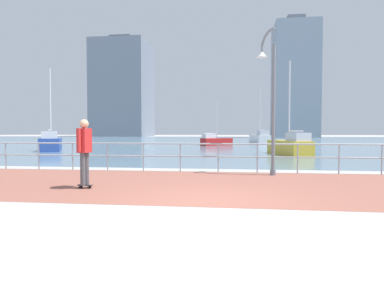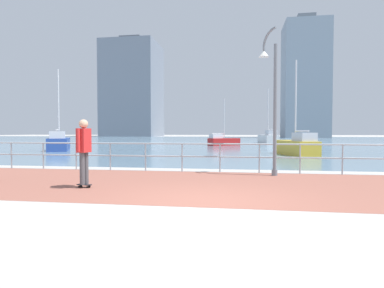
{
  "view_description": "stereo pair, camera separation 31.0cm",
  "coord_description": "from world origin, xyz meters",
  "px_view_note": "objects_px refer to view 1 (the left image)",
  "views": [
    {
      "loc": [
        0.47,
        -6.67,
        1.47
      ],
      "look_at": [
        -0.72,
        3.02,
        1.1
      ],
      "focal_mm": 30.1,
      "sensor_mm": 36.0,
      "label": 1
    },
    {
      "loc": [
        0.77,
        -6.63,
        1.47
      ],
      "look_at": [
        -0.72,
        3.02,
        1.1
      ],
      "focal_mm": 30.1,
      "sensor_mm": 36.0,
      "label": 2
    }
  ],
  "objects_px": {
    "skateboarder": "(84,147)",
    "lamppost": "(270,94)",
    "sailboat_navy": "(290,146)",
    "sailboat_ivory": "(51,143)",
    "sailboat_yellow": "(260,138)",
    "sailboat_blue": "(216,141)"
  },
  "relations": [
    {
      "from": "skateboarder",
      "to": "sailboat_ivory",
      "type": "xyz_separation_m",
      "value": [
        -10.23,
        15.65,
        -0.47
      ]
    },
    {
      "from": "sailboat_yellow",
      "to": "sailboat_navy",
      "type": "xyz_separation_m",
      "value": [
        0.03,
        -21.31,
        -0.1
      ]
    },
    {
      "from": "sailboat_yellow",
      "to": "sailboat_navy",
      "type": "relative_size",
      "value": 1.18
    },
    {
      "from": "sailboat_blue",
      "to": "sailboat_ivory",
      "type": "bearing_deg",
      "value": -136.79
    },
    {
      "from": "sailboat_yellow",
      "to": "sailboat_blue",
      "type": "relative_size",
      "value": 1.38
    },
    {
      "from": "skateboarder",
      "to": "sailboat_navy",
      "type": "xyz_separation_m",
      "value": [
        7.49,
        13.16,
        -0.51
      ]
    },
    {
      "from": "sailboat_ivory",
      "to": "sailboat_navy",
      "type": "xyz_separation_m",
      "value": [
        17.72,
        -2.49,
        -0.04
      ]
    },
    {
      "from": "sailboat_yellow",
      "to": "lamppost",
      "type": "bearing_deg",
      "value": -94.39
    },
    {
      "from": "skateboarder",
      "to": "sailboat_yellow",
      "type": "height_order",
      "value": "sailboat_yellow"
    },
    {
      "from": "sailboat_navy",
      "to": "sailboat_yellow",
      "type": "bearing_deg",
      "value": 90.08
    },
    {
      "from": "sailboat_navy",
      "to": "lamppost",
      "type": "bearing_deg",
      "value": -103.83
    },
    {
      "from": "skateboarder",
      "to": "lamppost",
      "type": "bearing_deg",
      "value": 33.22
    },
    {
      "from": "sailboat_yellow",
      "to": "sailboat_ivory",
      "type": "bearing_deg",
      "value": -133.24
    },
    {
      "from": "lamppost",
      "to": "sailboat_blue",
      "type": "distance_m",
      "value": 24.19
    },
    {
      "from": "lamppost",
      "to": "sailboat_ivory",
      "type": "height_order",
      "value": "sailboat_ivory"
    },
    {
      "from": "sailboat_yellow",
      "to": "sailboat_navy",
      "type": "bearing_deg",
      "value": -89.92
    },
    {
      "from": "sailboat_navy",
      "to": "skateboarder",
      "type": "bearing_deg",
      "value": -119.66
    },
    {
      "from": "skateboarder",
      "to": "sailboat_blue",
      "type": "xyz_separation_m",
      "value": [
        2.09,
        27.22,
        -0.6
      ]
    },
    {
      "from": "sailboat_navy",
      "to": "sailboat_ivory",
      "type": "bearing_deg",
      "value": 171.99
    },
    {
      "from": "skateboarder",
      "to": "sailboat_blue",
      "type": "height_order",
      "value": "sailboat_blue"
    },
    {
      "from": "lamppost",
      "to": "sailboat_yellow",
      "type": "relative_size",
      "value": 0.71
    },
    {
      "from": "skateboarder",
      "to": "sailboat_navy",
      "type": "bearing_deg",
      "value": 60.34
    }
  ]
}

